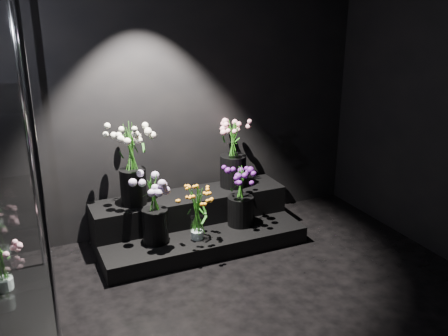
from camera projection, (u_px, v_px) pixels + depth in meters
wall_back at (171, 91)px, 4.75m from camera, size 4.00×0.00×4.00m
display_riser at (194, 222)px, 4.85m from camera, size 1.92×0.85×0.43m
bouquet_orange_bells at (197, 212)px, 4.47m from camera, size 0.31×0.31×0.51m
bouquet_lilac at (154, 204)px, 4.38m from camera, size 0.44×0.44×0.63m
bouquet_purple at (241, 193)px, 4.74m from camera, size 0.38×0.38×0.59m
bouquet_cream_roses at (131, 157)px, 4.50m from camera, size 0.45×0.45×0.76m
bouquet_pink_roses at (233, 149)px, 4.96m from camera, size 0.40×0.40×0.68m
bouquet_case_base_pink at (1, 263)px, 3.79m from camera, size 0.39×0.39×0.42m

